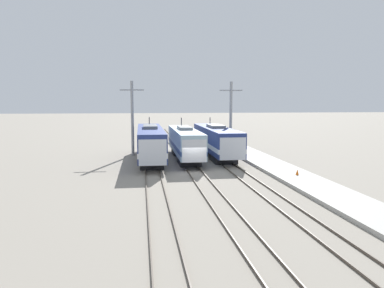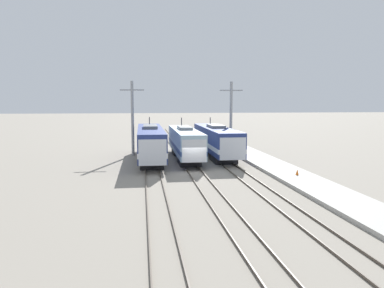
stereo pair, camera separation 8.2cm
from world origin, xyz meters
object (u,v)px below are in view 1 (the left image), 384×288
Objects in this scene: locomotive_far_left at (150,143)px; catenary_tower_right at (231,116)px; locomotive_far_right at (216,141)px; traffic_cone at (297,172)px; locomotive_center at (185,143)px; catenary_tower_left at (132,117)px.

catenary_tower_right is (11.22, 5.33, 2.92)m from locomotive_far_left.
locomotive_far_right is 1.89× the size of catenary_tower_right.
locomotive_far_left is 1.89× the size of catenary_tower_right.
locomotive_far_right is at bearing 15.31° from locomotive_far_left.
traffic_cone is (4.85, -14.43, -1.56)m from locomotive_far_right.
locomotive_center is 0.92× the size of locomotive_far_right.
catenary_tower_left is 1.00× the size of catenary_tower_right.
locomotive_center is 15.77m from traffic_cone.
catenary_tower_right reaches higher than locomotive_far_right.
locomotive_center is at bearing -35.46° from catenary_tower_left.
catenary_tower_left reaches higher than locomotive_far_right.
traffic_cone is at bearing -54.32° from locomotive_center.
catenary_tower_right is at bearing 25.42° from locomotive_far_left.
catenary_tower_left is at bearing 164.65° from locomotive_far_right.
catenary_tower_right is 17.83× the size of traffic_cone.
catenary_tower_right is at bearing 48.77° from locomotive_far_right.
locomotive_center reaches higher than traffic_cone.
catenary_tower_left is at bearing 180.00° from catenary_tower_right.
locomotive_far_right is 4.96m from catenary_tower_right.
traffic_cone is at bearing -47.97° from catenary_tower_left.
locomotive_far_right reaches higher than traffic_cone.
locomotive_center is 30.99× the size of traffic_cone.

